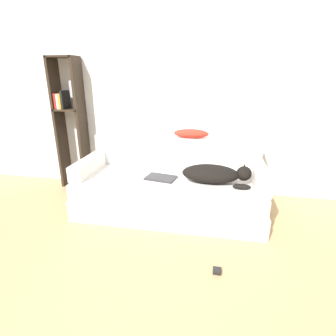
{
  "coord_description": "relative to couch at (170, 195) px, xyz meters",
  "views": [
    {
      "loc": [
        0.62,
        -0.63,
        1.55
      ],
      "look_at": [
        0.11,
        2.05,
        0.58
      ],
      "focal_mm": 28.0,
      "sensor_mm": 36.0,
      "label": 1
    }
  ],
  "objects": [
    {
      "name": "wall_back",
      "position": [
        -0.11,
        0.73,
        1.14
      ],
      "size": [
        7.25,
        0.06,
        2.7
      ],
      "color": "white",
      "rests_on": "ground_plane"
    },
    {
      "name": "couch",
      "position": [
        0.0,
        0.0,
        0.0
      ],
      "size": [
        2.14,
        0.93,
        0.43
      ],
      "color": "silver",
      "rests_on": "ground_plane"
    },
    {
      "name": "couch_backrest",
      "position": [
        0.0,
        0.39,
        0.41
      ],
      "size": [
        2.1,
        0.15,
        0.39
      ],
      "color": "silver",
      "rests_on": "couch"
    },
    {
      "name": "couch_arm_left",
      "position": [
        -0.99,
        -0.01,
        0.31
      ],
      "size": [
        0.15,
        0.74,
        0.17
      ],
      "color": "silver",
      "rests_on": "couch"
    },
    {
      "name": "couch_arm_right",
      "position": [
        0.99,
        -0.01,
        0.31
      ],
      "size": [
        0.15,
        0.74,
        0.17
      ],
      "color": "silver",
      "rests_on": "couch"
    },
    {
      "name": "dog",
      "position": [
        0.51,
        -0.06,
        0.32
      ],
      "size": [
        0.75,
        0.32,
        0.22
      ],
      "color": "black",
      "rests_on": "couch"
    },
    {
      "name": "laptop",
      "position": [
        -0.09,
        -0.05,
        0.23
      ],
      "size": [
        0.38,
        0.29,
        0.02
      ],
      "rotation": [
        0.0,
        0.0,
        -0.18
      ],
      "color": "#2D2D30",
      "rests_on": "couch"
    },
    {
      "name": "throw_pillow",
      "position": [
        0.2,
        0.39,
        0.66
      ],
      "size": [
        0.43,
        0.14,
        0.11
      ],
      "color": "red",
      "rests_on": "couch_backrest"
    },
    {
      "name": "bookshelf",
      "position": [
        -1.52,
        0.55,
        0.78
      ],
      "size": [
        0.38,
        0.26,
        1.79
      ],
      "color": "#2D2319",
      "rests_on": "ground_plane"
    },
    {
      "name": "power_adapter",
      "position": [
        0.58,
        -0.97,
        -0.2
      ],
      "size": [
        0.07,
        0.07,
        0.03
      ],
      "color": "black",
      "rests_on": "ground_plane"
    }
  ]
}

